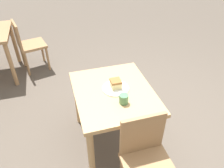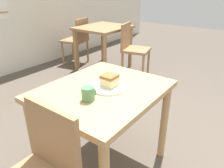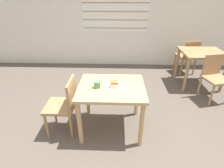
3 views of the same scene
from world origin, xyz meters
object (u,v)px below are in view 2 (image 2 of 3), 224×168
(coffee_mug, at_px, (88,94))
(chair_far_corner, at_px, (133,47))
(chair_far_opposite, at_px, (77,39))
(cake_slice, at_px, (109,80))
(dining_table_far, at_px, (103,34))
(plate, at_px, (108,87))
(dining_table_near, at_px, (103,102))

(coffee_mug, bearing_deg, chair_far_corner, 24.31)
(chair_far_opposite, height_order, cake_slice, chair_far_opposite)
(dining_table_far, height_order, cake_slice, cake_slice)
(dining_table_far, xyz_separation_m, cake_slice, (-1.77, -1.48, 0.15))
(dining_table_far, distance_m, plate, 2.31)
(dining_table_near, bearing_deg, plate, -43.90)
(dining_table_near, xyz_separation_m, chair_far_opposite, (1.74, 2.01, -0.13))
(dining_table_near, height_order, chair_far_corner, chair_far_corner)
(chair_far_corner, distance_m, plate, 2.04)
(plate, xyz_separation_m, cake_slice, (0.01, -0.00, 0.05))
(dining_table_near, relative_size, chair_far_opposite, 1.06)
(plate, bearing_deg, cake_slice, -14.55)
(dining_table_near, xyz_separation_m, coffee_mug, (-0.18, -0.04, 0.16))
(plate, bearing_deg, dining_table_far, 39.63)
(dining_table_near, distance_m, cake_slice, 0.18)
(chair_far_opposite, xyz_separation_m, cake_slice, (-1.70, -2.04, 0.30))
(dining_table_far, bearing_deg, coffee_mug, -143.38)
(chair_far_corner, bearing_deg, dining_table_near, -168.26)
(plate, distance_m, coffee_mug, 0.22)
(chair_far_opposite, distance_m, cake_slice, 2.68)
(chair_far_corner, bearing_deg, chair_far_opposite, 81.23)
(plate, relative_size, cake_slice, 2.52)
(dining_table_far, height_order, plate, dining_table_far)
(chair_far_corner, bearing_deg, cake_slice, -166.97)
(cake_slice, bearing_deg, chair_far_opposite, 50.13)
(dining_table_far, bearing_deg, cake_slice, -140.14)
(dining_table_near, relative_size, chair_far_corner, 1.06)
(plate, bearing_deg, coffee_mug, -177.75)
(dining_table_far, xyz_separation_m, chair_far_corner, (0.04, -0.57, -0.15))
(cake_slice, distance_m, coffee_mug, 0.23)
(dining_table_far, relative_size, coffee_mug, 9.31)
(chair_far_corner, xyz_separation_m, cake_slice, (-1.80, -0.91, 0.30))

